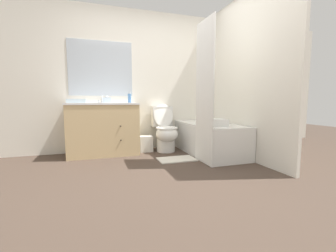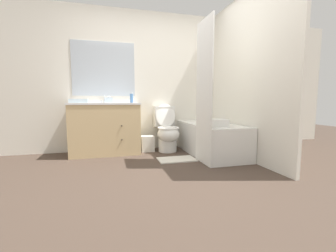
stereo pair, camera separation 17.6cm
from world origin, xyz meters
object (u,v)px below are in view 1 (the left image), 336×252
at_px(sink_faucet, 102,101).
at_px(wastebasket, 146,144).
at_px(toilet, 165,131).
at_px(bath_mat, 177,159).
at_px(vanity_cabinet, 103,128).
at_px(tissue_box, 107,100).
at_px(bathtub, 209,138).
at_px(soap_dispenser, 130,98).
at_px(hand_towel_folded, 76,101).
at_px(bath_towel_folded, 216,123).

relative_size(sink_faucet, wastebasket, 0.51).
distance_m(toilet, bath_mat, 0.73).
distance_m(sink_faucet, toilet, 1.21).
distance_m(sink_faucet, wastebasket, 1.06).
height_order(vanity_cabinet, sink_faucet, sink_faucet).
distance_m(wastebasket, bath_mat, 0.79).
xyz_separation_m(toilet, bath_mat, (-0.02, -0.64, -0.35)).
height_order(sink_faucet, tissue_box, sink_faucet).
bearing_deg(toilet, vanity_cabinet, 176.70).
xyz_separation_m(vanity_cabinet, bathtub, (1.71, -0.47, -0.18)).
bearing_deg(wastebasket, soap_dispenser, 164.67).
xyz_separation_m(toilet, tissue_box, (-0.99, 0.03, 0.55)).
height_order(soap_dispenser, hand_towel_folded, soap_dispenser).
bearing_deg(vanity_cabinet, hand_towel_folded, -162.07).
bearing_deg(bathtub, tissue_box, 165.07).
height_order(wastebasket, hand_towel_folded, hand_towel_folded).
distance_m(sink_faucet, bathtub, 1.94).
relative_size(soap_dispenser, bath_mat, 0.32).
height_order(bathtub, bath_mat, bathtub).
distance_m(sink_faucet, bath_mat, 1.63).
distance_m(tissue_box, bath_mat, 1.48).
xyz_separation_m(wastebasket, bath_mat, (0.33, -0.70, -0.13)).
relative_size(toilet, hand_towel_folded, 3.02).
distance_m(sink_faucet, hand_towel_folded, 0.51).
relative_size(bathtub, hand_towel_folded, 5.35).
xyz_separation_m(wastebasket, hand_towel_folded, (-1.10, -0.13, 0.75)).
height_order(vanity_cabinet, soap_dispenser, soap_dispenser).
distance_m(soap_dispenser, bath_mat, 1.35).
height_order(tissue_box, bath_mat, tissue_box).
height_order(wastebasket, tissue_box, tissue_box).
xyz_separation_m(toilet, bathtub, (0.65, -0.41, -0.09)).
bearing_deg(bath_towel_folded, vanity_cabinet, 150.42).
xyz_separation_m(soap_dispenser, hand_towel_folded, (-0.84, -0.20, -0.05)).
height_order(toilet, wastebasket, toilet).
distance_m(toilet, tissue_box, 1.13).
relative_size(sink_faucet, tissue_box, 1.13).
xyz_separation_m(vanity_cabinet, tissue_box, (0.07, -0.04, 0.47)).
distance_m(vanity_cabinet, sink_faucet, 0.50).
height_order(wastebasket, soap_dispenser, soap_dispenser).
bearing_deg(soap_dispenser, bath_towel_folded, -40.72).
relative_size(wastebasket, soap_dispenser, 1.52).
distance_m(vanity_cabinet, tissue_box, 0.47).
distance_m(soap_dispenser, hand_towel_folded, 0.87).
xyz_separation_m(tissue_box, bath_towel_folded, (1.52, -0.87, -0.34)).
distance_m(bath_towel_folded, bath_mat, 0.81).
height_order(wastebasket, bath_towel_folded, bath_towel_folded).
bearing_deg(wastebasket, bath_mat, -65.11).
relative_size(toilet, tissue_box, 6.68).
bearing_deg(soap_dispenser, wastebasket, -15.33).
bearing_deg(bath_towel_folded, wastebasket, 134.07).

